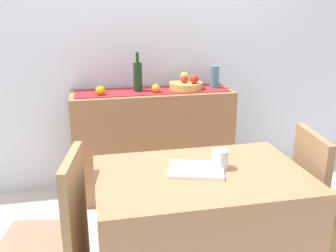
# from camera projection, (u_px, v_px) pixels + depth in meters

# --- Properties ---
(room_wall_rear) EXTENTS (6.40, 0.06, 2.70)m
(room_wall_rear) POSITION_uv_depth(u_px,v_px,m) (149.00, 32.00, 3.18)
(room_wall_rear) COLOR silver
(room_wall_rear) RESTS_ON ground
(sideboard_console) EXTENTS (1.32, 0.42, 0.90)m
(sideboard_console) POSITION_uv_depth(u_px,v_px,m) (153.00, 143.00, 3.20)
(sideboard_console) COLOR #986840
(sideboard_console) RESTS_ON ground
(table_runner) EXTENTS (1.24, 0.32, 0.01)m
(table_runner) POSITION_uv_depth(u_px,v_px,m) (152.00, 91.00, 3.07)
(table_runner) COLOR maroon
(table_runner) RESTS_ON sideboard_console
(fruit_bowl) EXTENTS (0.28, 0.28, 0.06)m
(fruit_bowl) POSITION_uv_depth(u_px,v_px,m) (186.00, 86.00, 3.11)
(fruit_bowl) COLOR gold
(fruit_bowl) RESTS_ON table_runner
(apple_left) EXTENTS (0.07, 0.07, 0.07)m
(apple_left) POSITION_uv_depth(u_px,v_px,m) (185.00, 76.00, 3.16)
(apple_left) COLOR gold
(apple_left) RESTS_ON fruit_bowl
(apple_rear) EXTENTS (0.07, 0.07, 0.07)m
(apple_rear) POSITION_uv_depth(u_px,v_px,m) (194.00, 79.00, 3.04)
(apple_rear) COLOR red
(apple_rear) RESTS_ON fruit_bowl
(apple_front) EXTENTS (0.06, 0.06, 0.06)m
(apple_front) POSITION_uv_depth(u_px,v_px,m) (184.00, 79.00, 3.08)
(apple_front) COLOR red
(apple_front) RESTS_ON fruit_bowl
(wine_bottle) EXTENTS (0.07, 0.07, 0.32)m
(wine_bottle) POSITION_uv_depth(u_px,v_px,m) (138.00, 76.00, 3.01)
(wine_bottle) COLOR #1C351A
(wine_bottle) RESTS_ON sideboard_console
(ceramic_vase) EXTENTS (0.08, 0.08, 0.19)m
(ceramic_vase) POSITION_uv_depth(u_px,v_px,m) (214.00, 77.00, 3.14)
(ceramic_vase) COLOR slate
(ceramic_vase) RESTS_ON sideboard_console
(orange_loose_near_bowl) EXTENTS (0.07, 0.07, 0.07)m
(orange_loose_near_bowl) POSITION_uv_depth(u_px,v_px,m) (156.00, 88.00, 3.00)
(orange_loose_near_bowl) COLOR orange
(orange_loose_near_bowl) RESTS_ON sideboard_console
(orange_loose_end) EXTENTS (0.08, 0.08, 0.08)m
(orange_loose_end) POSITION_uv_depth(u_px,v_px,m) (100.00, 91.00, 2.91)
(orange_loose_end) COLOR orange
(orange_loose_end) RESTS_ON sideboard_console
(dining_table) EXTENTS (1.08, 0.71, 0.74)m
(dining_table) POSITION_uv_depth(u_px,v_px,m) (200.00, 235.00, 2.05)
(dining_table) COLOR #9B6E47
(dining_table) RESTS_ON ground
(open_book) EXTENTS (0.33, 0.28, 0.02)m
(open_book) POSITION_uv_depth(u_px,v_px,m) (196.00, 170.00, 1.95)
(open_book) COLOR white
(open_book) RESTS_ON dining_table
(coffee_cup) EXTENTS (0.09, 0.09, 0.10)m
(coffee_cup) POSITION_uv_depth(u_px,v_px,m) (220.00, 159.00, 1.97)
(coffee_cup) COLOR silver
(coffee_cup) RESTS_ON dining_table
(chair_by_corner) EXTENTS (0.45, 0.45, 0.90)m
(chair_by_corner) POSITION_uv_depth(u_px,v_px,m) (329.00, 233.00, 2.24)
(chair_by_corner) COLOR olive
(chair_by_corner) RESTS_ON ground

